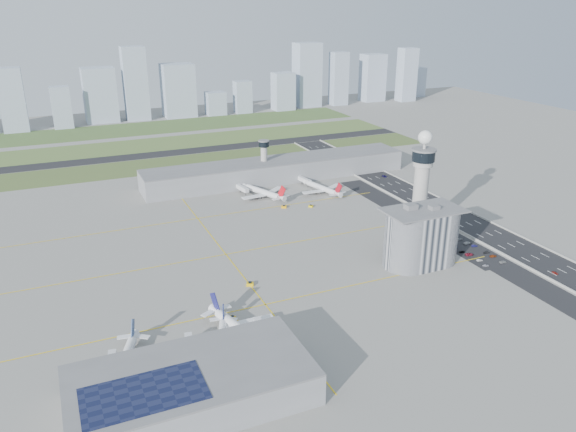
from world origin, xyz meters
name	(u,v)px	position (x,y,z in m)	size (l,w,h in m)	color
ground	(314,263)	(0.00, 0.00, 0.00)	(1000.00, 1000.00, 0.00)	gray
grass_strip_0	(179,163)	(-20.00, 225.00, 0.04)	(480.00, 50.00, 0.08)	#415227
grass_strip_1	(161,144)	(-20.00, 300.00, 0.04)	(480.00, 60.00, 0.08)	#506931
grass_strip_2	(146,128)	(-20.00, 380.00, 0.04)	(480.00, 70.00, 0.08)	#3E5A2B
runway	(170,153)	(-20.00, 262.00, 0.06)	(480.00, 22.00, 0.10)	black
highway	(482,230)	(115.00, 0.00, 0.05)	(28.00, 500.00, 0.10)	black
barrier_left	(464,233)	(101.00, 0.00, 0.60)	(0.60, 500.00, 1.20)	#9E9E99
barrier_right	(500,226)	(129.00, 0.00, 0.60)	(0.60, 500.00, 1.20)	#9E9E99
landside_road	(460,243)	(90.00, -10.00, 0.04)	(18.00, 260.00, 0.08)	black
parking_lot	(472,252)	(88.00, -22.00, 0.05)	(20.00, 44.00, 0.10)	black
taxiway_line_h_0	(265,305)	(-40.00, -30.00, 0.01)	(260.00, 0.60, 0.01)	yellow
taxiway_line_h_1	(226,254)	(-40.00, 30.00, 0.01)	(260.00, 0.60, 0.01)	yellow
taxiway_line_h_2	(198,218)	(-40.00, 90.00, 0.01)	(260.00, 0.60, 0.01)	yellow
taxiway_line_v	(226,254)	(-40.00, 30.00, 0.01)	(0.60, 260.00, 0.01)	yellow
control_tower	(421,181)	(72.00, 8.00, 35.04)	(14.00, 14.00, 64.50)	#ADAAA5
secondary_tower	(264,157)	(30.00, 150.00, 18.80)	(8.60, 8.60, 31.90)	#ADAAA5
admin_building	(421,237)	(51.99, -22.00, 15.30)	(42.00, 24.00, 33.50)	#B2B2B7
terminal_pier	(277,170)	(40.00, 148.00, 7.90)	(210.00, 32.00, 15.80)	gray
near_terminal	(191,386)	(-88.07, -82.02, 6.43)	(84.00, 42.00, 13.00)	gray
airplane_near_a	(123,357)	(-107.49, -53.52, 5.47)	(39.05, 33.20, 10.94)	white
airplane_near_b	(221,335)	(-68.41, -53.49, 4.95)	(35.37, 30.07, 9.90)	white
airplane_near_c	(239,323)	(-59.44, -49.64, 5.99)	(42.76, 36.35, 11.97)	white
airplane_far_a	(263,188)	(14.46, 113.37, 6.24)	(44.54, 37.86, 12.47)	white
airplane_far_b	(322,185)	(57.73, 105.11, 5.83)	(41.66, 35.41, 11.66)	white
jet_bridge_near_0	(111,377)	(-113.00, -61.00, 2.85)	(14.00, 3.00, 5.70)	silver
jet_bridge_near_1	(191,358)	(-83.00, -61.00, 2.85)	(14.00, 3.00, 5.70)	silver
jet_bridge_near_2	(263,340)	(-53.00, -61.00, 2.85)	(14.00, 3.00, 5.70)	silver
jet_bridge_far_0	(238,188)	(2.00, 132.00, 2.85)	(14.00, 3.00, 5.70)	silver
jet_bridge_far_1	(299,179)	(52.00, 132.00, 2.85)	(14.00, 3.00, 5.70)	silver
tug_0	(179,347)	(-85.15, -49.20, 0.83)	(1.96, 2.84, 1.65)	gold
tug_1	(232,317)	(-57.98, -36.04, 0.83)	(1.97, 2.86, 1.66)	gold
tug_2	(235,323)	(-58.37, -41.13, 1.04)	(2.45, 3.57, 2.07)	#D9A807
tug_3	(250,284)	(-40.09, -9.62, 1.01)	(2.38, 3.47, 2.02)	#EAB80B
tug_4	(284,207)	(19.15, 85.77, 0.99)	(2.35, 3.41, 1.98)	#E99E0A
tug_5	(311,206)	(36.69, 79.80, 0.84)	(1.99, 2.90, 1.68)	#DCBC0B
car_lot_0	(486,265)	(82.11, -39.73, 0.60)	(1.41, 3.51, 1.20)	#B3B3BE
car_lot_1	(480,260)	(83.60, -33.33, 0.56)	(1.19, 3.42, 1.13)	#A6A6A6
car_lot_2	(469,254)	(83.40, -25.25, 0.65)	(2.16, 4.68, 1.30)	maroon
car_lot_3	(462,252)	(82.18, -20.76, 0.54)	(1.52, 3.73, 1.08)	black
car_lot_4	(454,247)	(82.53, -13.84, 0.66)	(1.55, 3.85, 1.31)	navy
car_lot_5	(447,241)	(84.20, -5.03, 0.65)	(1.38, 3.96, 1.30)	silver
car_lot_6	(503,262)	(93.50, -40.11, 0.58)	(1.93, 4.19, 1.17)	gray
car_lot_7	(493,256)	(94.13, -32.14, 0.60)	(1.67, 4.12, 1.19)	#8C3612
car_lot_8	(487,252)	(94.15, -26.94, 0.65)	(1.53, 3.81, 1.30)	#29292B
car_lot_9	(474,246)	(94.09, -17.16, 0.60)	(1.26, 3.61, 1.19)	#17164F
car_lot_10	(467,243)	(92.69, -12.44, 0.66)	(2.19, 4.74, 1.32)	silver
car_lot_11	(460,239)	(92.46, -6.20, 0.58)	(1.62, 3.98, 1.16)	gray
car_hw_0	(555,273)	(108.91, -60.93, 0.56)	(1.32, 3.29, 1.12)	maroon
car_hw_1	(442,209)	(115.80, 40.28, 0.61)	(1.29, 3.71, 1.22)	black
car_hw_2	(384,176)	(121.06, 119.35, 0.66)	(2.19, 4.75, 1.32)	#181258
car_hw_4	(335,159)	(108.78, 180.52, 0.65)	(1.52, 3.79, 1.29)	#91969E
skyline_bldg_5	(12,100)	(-150.11, 419.66, 33.44)	(25.49, 20.39, 66.89)	#9EADC1
skyline_bldg_6	(62,107)	(-102.68, 417.90, 22.60)	(20.04, 16.03, 45.20)	#9EADC1
skyline_bldg_7	(100,95)	(-59.44, 436.89, 30.61)	(35.76, 28.61, 61.22)	#9EADC1
skyline_bldg_8	(135,84)	(-19.42, 431.56, 41.69)	(26.33, 21.06, 83.39)	#9EADC1
skyline_bldg_9	(178,90)	(30.27, 432.32, 31.06)	(36.96, 29.57, 62.11)	#9EADC1
skyline_bldg_10	(216,103)	(73.27, 423.68, 13.87)	(23.01, 18.41, 27.75)	#9EADC1
skyline_bldg_11	(243,97)	(108.28, 423.34, 19.48)	(20.22, 16.18, 38.97)	#9EADC1
skyline_bldg_12	(283,91)	(162.17, 421.29, 23.44)	(26.14, 20.92, 46.89)	#9EADC1
skyline_bldg_13	(307,75)	(201.27, 433.27, 40.60)	(32.26, 25.81, 81.20)	#9EADC1
skyline_bldg_14	(339,79)	(244.74, 426.38, 34.37)	(21.59, 17.28, 68.75)	#9EADC1
skyline_bldg_15	(373,78)	(302.83, 435.54, 31.70)	(30.25, 24.20, 63.40)	#9EADC1
skyline_bldg_16	(407,75)	(345.49, 415.96, 35.78)	(23.04, 18.43, 71.56)	#9EADC1
skyline_bldg_17	(416,82)	(382.05, 443.29, 20.53)	(22.64, 18.11, 41.06)	#9EADC1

